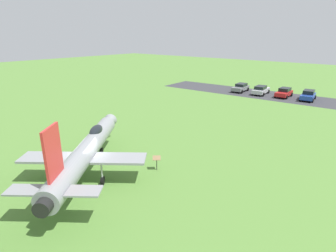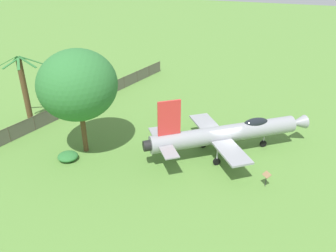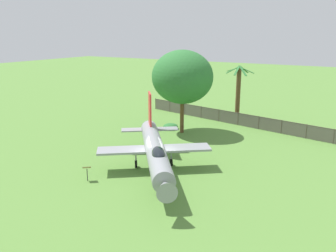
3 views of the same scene
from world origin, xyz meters
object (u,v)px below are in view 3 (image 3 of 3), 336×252
Objects in this scene: palm_tree at (238,92)px; info_plaque at (87,170)px; display_jet at (155,150)px; shrub_near_fence at (171,126)px; shade_tree at (182,77)px.

palm_tree is 5.77× the size of info_plaque.
palm_tree is (-19.86, -0.87, 1.48)m from display_jet.
info_plaque reaches higher than shrub_near_fence.
info_plaque is (14.89, 0.35, -5.08)m from shade_tree.
info_plaque is at bearing -82.99° from display_jet.
display_jet is 7.60× the size of shrub_near_fence.
palm_tree reaches higher than info_plaque.
shrub_near_fence is at bearing -31.20° from palm_tree.
shrub_near_fence is (-0.58, -1.75, -5.63)m from shade_tree.
info_plaque is (15.48, 2.10, 0.55)m from shrub_near_fence.
display_jet is at bearing 25.46° from shrub_near_fence.
display_jet is 19.93m from palm_tree.
display_jet reaches higher than info_plaque.
shade_tree is at bearing 161.28° from display_jet.
shade_tree reaches higher than shrub_near_fence.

